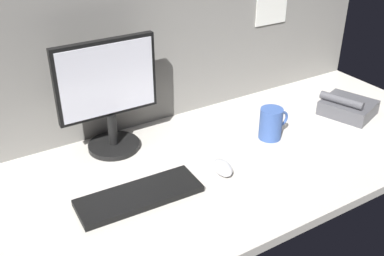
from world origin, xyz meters
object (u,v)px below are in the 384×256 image
at_px(monitor, 108,93).
at_px(mouse, 223,168).
at_px(desk_phone, 347,107).
at_px(mug_ceramic_blue, 271,123).
at_px(keyboard, 139,196).

bearing_deg(monitor, mouse, -53.73).
bearing_deg(desk_phone, monitor, 164.58).
relative_size(monitor, mug_ceramic_blue, 3.22).
xyz_separation_m(monitor, desk_phone, (0.90, -0.25, -0.18)).
bearing_deg(keyboard, mug_ceramic_blue, 9.84).
height_order(monitor, desk_phone, monitor).
height_order(keyboard, mouse, mouse).
relative_size(mug_ceramic_blue, desk_phone, 0.52).
bearing_deg(mug_ceramic_blue, keyboard, -172.29).
distance_m(keyboard, mouse, 0.29).
relative_size(monitor, keyboard, 1.05).
relative_size(monitor, desk_phone, 1.66).
distance_m(monitor, mouse, 0.45).
bearing_deg(mug_ceramic_blue, monitor, 155.40).
relative_size(keyboard, desk_phone, 1.58).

